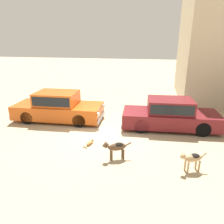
{
  "coord_description": "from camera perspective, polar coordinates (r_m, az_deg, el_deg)",
  "views": [
    {
      "loc": [
        2.19,
        -8.45,
        3.95
      ],
      "look_at": [
        0.4,
        0.2,
        0.9
      ],
      "focal_mm": 33.2,
      "sensor_mm": 36.0,
      "label": 1
    }
  ],
  "objects": [
    {
      "name": "stray_cat",
      "position": [
        8.43,
        -6.14,
        -8.47
      ],
      "size": [
        0.33,
        0.6,
        0.15
      ],
      "rotation": [
        0.0,
        0.0,
        1.28
      ],
      "color": "#B77F3D",
      "rests_on": "ground_plane"
    },
    {
      "name": "parked_sedan_nearest",
      "position": [
        11.05,
        -14.63,
        1.51
      ],
      "size": [
        4.69,
        2.0,
        1.5
      ],
      "rotation": [
        0.0,
        0.0,
        0.06
      ],
      "color": "#D15619",
      "rests_on": "ground_plane"
    },
    {
      "name": "ground_plane",
      "position": [
        9.58,
        -2.57,
        -5.32
      ],
      "size": [
        80.0,
        80.0,
        0.0
      ],
      "primitive_type": "plane",
      "color": "tan"
    },
    {
      "name": "stray_dog_spotted",
      "position": [
        7.27,
        1.06,
        -9.55
      ],
      "size": [
        1.0,
        0.54,
        0.71
      ],
      "rotation": [
        0.0,
        0.0,
        3.59
      ],
      "color": "brown",
      "rests_on": "ground_plane"
    },
    {
      "name": "stray_dog_tan",
      "position": [
        7.1,
        21.22,
        -11.77
      ],
      "size": [
        0.91,
        0.46,
        0.68
      ],
      "rotation": [
        0.0,
        0.0,
        3.55
      ],
      "color": "tan",
      "rests_on": "ground_plane"
    },
    {
      "name": "parked_sedan_second",
      "position": [
        10.04,
        15.66,
        -0.54
      ],
      "size": [
        4.63,
        2.0,
        1.43
      ],
      "rotation": [
        0.0,
        0.0,
        0.07
      ],
      "color": "maroon",
      "rests_on": "ground_plane"
    }
  ]
}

